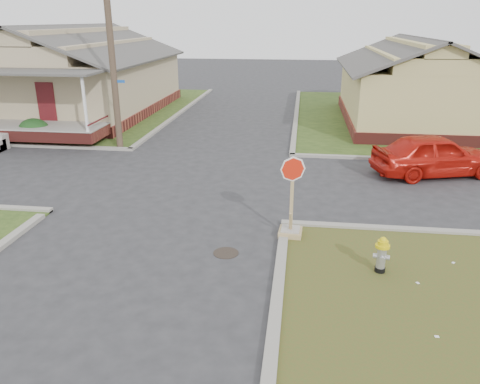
# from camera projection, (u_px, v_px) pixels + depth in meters

# --- Properties ---
(ground) EXTENTS (120.00, 120.00, 0.00)m
(ground) POSITION_uv_depth(u_px,v_px,m) (148.00, 239.00, 12.51)
(ground) COLOR #2B2B2D
(ground) RESTS_ON ground
(verge_far_left) EXTENTS (19.00, 19.00, 0.05)m
(verge_far_left) POSITION_uv_depth(u_px,v_px,m) (44.00, 108.00, 30.84)
(verge_far_left) COLOR #2A4217
(verge_far_left) RESTS_ON ground
(curbs) EXTENTS (80.00, 40.00, 0.12)m
(curbs) POSITION_uv_depth(u_px,v_px,m) (191.00, 180.00, 17.15)
(curbs) COLOR gray
(curbs) RESTS_ON ground
(manhole) EXTENTS (0.64, 0.64, 0.01)m
(manhole) POSITION_uv_depth(u_px,v_px,m) (226.00, 253.00, 11.77)
(manhole) COLOR black
(manhole) RESTS_ON ground
(corner_house) EXTENTS (10.10, 15.50, 5.30)m
(corner_house) POSITION_uv_depth(u_px,v_px,m) (73.00, 76.00, 28.46)
(corner_house) COLOR maroon
(corner_house) RESTS_ON ground
(side_house_yellow) EXTENTS (7.60, 11.60, 4.70)m
(side_house_yellow) POSITION_uv_depth(u_px,v_px,m) (414.00, 83.00, 25.84)
(side_house_yellow) COLOR maroon
(side_house_yellow) RESTS_ON ground
(utility_pole) EXTENTS (1.80, 0.28, 9.00)m
(utility_pole) POSITION_uv_depth(u_px,v_px,m) (111.00, 41.00, 19.68)
(utility_pole) COLOR #403125
(utility_pole) RESTS_ON ground
(fire_hydrant) EXTENTS (0.33, 0.33, 0.88)m
(fire_hydrant) POSITION_uv_depth(u_px,v_px,m) (382.00, 253.00, 10.65)
(fire_hydrant) COLOR black
(fire_hydrant) RESTS_ON ground
(stop_sign) EXTENTS (0.63, 0.61, 2.21)m
(stop_sign) POSITION_uv_depth(u_px,v_px,m) (291.00, 219.00, 12.49)
(stop_sign) COLOR tan
(stop_sign) RESTS_ON ground
(red_sedan) EXTENTS (4.96, 3.08, 1.58)m
(red_sedan) POSITION_uv_depth(u_px,v_px,m) (435.00, 155.00, 17.39)
(red_sedan) COLOR red
(red_sedan) RESTS_ON ground
(hedge_right) EXTENTS (1.47, 1.20, 1.12)m
(hedge_right) POSITION_uv_depth(u_px,v_px,m) (34.00, 131.00, 21.98)
(hedge_right) COLOR #173C16
(hedge_right) RESTS_ON verge_far_left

